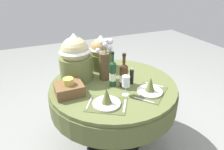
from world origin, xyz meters
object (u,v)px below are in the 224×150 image
object	(u,v)px
flower_vase	(105,61)
wine_bottle_left	(113,73)
pepper_mill	(132,76)
woven_basket_side_left	(69,88)
dining_table	(113,95)
gift_tub_back_centre	(101,51)
wine_glass_right	(126,82)
wine_bottle_right	(124,75)
gift_tub_back_left	(75,56)
place_setting_left	(107,100)
place_setting_right	(150,88)

from	to	relation	value
flower_vase	wine_bottle_left	distance (m)	0.18
pepper_mill	woven_basket_side_left	bearing A→B (deg)	175.01
dining_table	gift_tub_back_centre	xyz separation A→B (m)	(0.03, 0.41, 0.35)
wine_glass_right	wine_bottle_right	bearing A→B (deg)	70.43
dining_table	gift_tub_back_left	world-z (taller)	gift_tub_back_left
place_setting_left	pepper_mill	world-z (taller)	pepper_mill
wine_bottle_left	gift_tub_back_centre	xyz separation A→B (m)	(0.05, 0.46, 0.07)
wine_bottle_left	place_setting_right	bearing A→B (deg)	-44.06
dining_table	wine_bottle_right	xyz separation A→B (m)	(0.07, -0.09, 0.27)
flower_vase	gift_tub_back_left	xyz separation A→B (m)	(-0.27, 0.13, 0.06)
wine_bottle_right	woven_basket_side_left	size ratio (longest dim) A/B	1.37
gift_tub_back_left	place_setting_right	bearing A→B (deg)	-45.09
gift_tub_back_centre	place_setting_right	bearing A→B (deg)	-73.32
flower_vase	gift_tub_back_left	bearing A→B (deg)	153.69
dining_table	wine_bottle_right	size ratio (longest dim) A/B	3.79
woven_basket_side_left	flower_vase	bearing A→B (deg)	19.83
place_setting_left	woven_basket_side_left	distance (m)	0.39
wine_glass_right	pepper_mill	size ratio (longest dim) A/B	1.09
wine_bottle_right	wine_glass_right	bearing A→B (deg)	-109.57
wine_bottle_left	woven_basket_side_left	xyz separation A→B (m)	(-0.43, 0.01, -0.08)
place_setting_left	wine_bottle_left	xyz separation A→B (m)	(0.18, 0.28, 0.09)
place_setting_left	dining_table	bearing A→B (deg)	57.90
wine_bottle_right	pepper_mill	bearing A→B (deg)	4.59
dining_table	wine_glass_right	bearing A→B (deg)	-86.80
woven_basket_side_left	wine_glass_right	bearing A→B (deg)	-25.14
place_setting_right	flower_vase	bearing A→B (deg)	123.99
dining_table	place_setting_right	distance (m)	0.43
dining_table	place_setting_left	world-z (taller)	place_setting_left
dining_table	place_setting_right	size ratio (longest dim) A/B	3.06
wine_glass_right	woven_basket_side_left	size ratio (longest dim) A/B	0.77
wine_glass_right	woven_basket_side_left	xyz separation A→B (m)	(-0.47, 0.22, -0.08)
flower_vase	wine_bottle_right	xyz separation A→B (m)	(0.11, -0.21, -0.08)
place_setting_left	wine_bottle_right	world-z (taller)	wine_bottle_right
wine_glass_right	gift_tub_back_left	size ratio (longest dim) A/B	0.39
flower_vase	wine_bottle_left	world-z (taller)	flower_vase
place_setting_left	pepper_mill	size ratio (longest dim) A/B	2.37
place_setting_left	pepper_mill	bearing A→B (deg)	33.35
place_setting_right	dining_table	bearing A→B (deg)	129.01
dining_table	pepper_mill	world-z (taller)	pepper_mill
wine_bottle_left	gift_tub_back_left	bearing A→B (deg)	133.99
pepper_mill	place_setting_right	bearing A→B (deg)	-70.16
place_setting_right	wine_glass_right	xyz separation A→B (m)	(-0.23, 0.05, 0.09)
dining_table	wine_bottle_right	bearing A→B (deg)	-51.92
dining_table	gift_tub_back_centre	bearing A→B (deg)	85.95
pepper_mill	place_setting_left	bearing A→B (deg)	-146.65
wine_bottle_right	wine_glass_right	size ratio (longest dim) A/B	1.77
dining_table	gift_tub_back_centre	world-z (taller)	gift_tub_back_centre
flower_vase	wine_bottle_right	distance (m)	0.25
gift_tub_back_centre	dining_table	bearing A→B (deg)	-94.05
dining_table	wine_bottle_left	size ratio (longest dim) A/B	3.64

